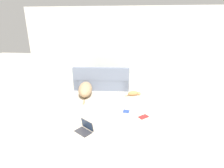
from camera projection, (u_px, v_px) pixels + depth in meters
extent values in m
plane|color=#BCB29E|center=(118.00, 150.00, 3.26)|extent=(20.00, 20.00, 0.00)
cube|color=beige|center=(128.00, 47.00, 6.44)|extent=(7.67, 0.06, 2.79)
cube|color=slate|center=(102.00, 82.00, 6.39)|extent=(1.96, 0.98, 0.39)
cube|color=slate|center=(101.00, 74.00, 5.91)|extent=(1.92, 0.27, 0.44)
cube|color=slate|center=(126.00, 81.00, 6.33)|extent=(0.26, 0.87, 0.53)
cube|color=slate|center=(79.00, 80.00, 6.41)|extent=(0.26, 0.87, 0.53)
ellipsoid|color=#A38460|center=(85.00, 89.00, 5.64)|extent=(0.59, 0.99, 0.42)
sphere|color=#493726|center=(87.00, 85.00, 6.18)|extent=(0.36, 0.36, 0.31)
cylinder|color=#A38460|center=(84.00, 102.00, 5.16)|extent=(0.09, 0.24, 0.05)
ellipsoid|color=#BC7A47|center=(133.00, 93.00, 5.66)|extent=(0.39, 0.25, 0.16)
sphere|color=tan|center=(139.00, 94.00, 5.71)|extent=(0.14, 0.14, 0.11)
cylinder|color=#BC7A47|center=(126.00, 96.00, 5.64)|extent=(0.09, 0.05, 0.02)
cube|color=#2D2D33|center=(83.00, 132.00, 3.80)|extent=(0.42, 0.38, 0.02)
cube|color=#2D2D33|center=(87.00, 125.00, 3.85)|extent=(0.32, 0.24, 0.22)
cube|color=#23334C|center=(87.00, 125.00, 3.84)|extent=(0.29, 0.22, 0.20)
cube|color=#28428E|center=(126.00, 111.00, 4.66)|extent=(0.18, 0.17, 0.02)
cube|color=maroon|center=(144.00, 117.00, 4.39)|extent=(0.27, 0.26, 0.02)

